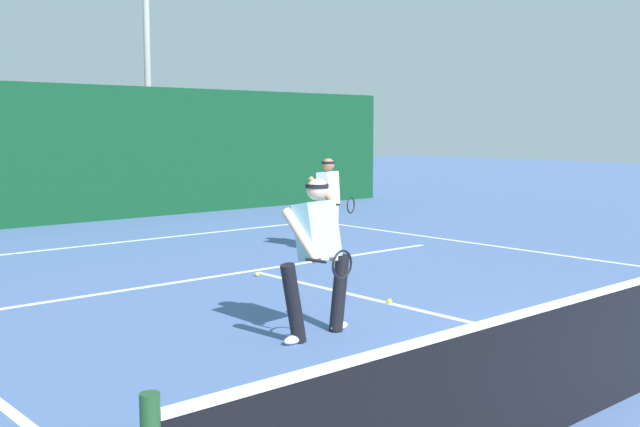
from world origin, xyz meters
TOP-DOWN VIEW (x-y plane):
  - court_line_baseline_far at (0.00, 10.65)m, footprint 9.81×0.10m
  - court_line_service at (0.00, 6.55)m, footprint 8.00×0.10m
  - court_line_centre at (0.00, 3.20)m, footprint 0.10×6.40m
  - player_near at (-1.70, 3.05)m, footprint 1.02×0.88m
  - player_far at (2.21, 7.22)m, footprint 0.73×0.92m
  - tennis_ball at (-0.01, 3.61)m, footprint 0.07×0.07m
  - tennis_ball_extra at (-0.19, 6.14)m, footprint 0.07×0.07m
  - back_fence_windscreen at (0.00, 14.18)m, footprint 20.65×0.12m
  - light_pole at (3.56, 16.12)m, footprint 0.55×0.44m

SIDE VIEW (x-z plane):
  - court_line_baseline_far at x=0.00m, z-range 0.00..0.01m
  - court_line_service at x=0.00m, z-range 0.00..0.01m
  - court_line_centre at x=0.00m, z-range 0.00..0.01m
  - tennis_ball at x=-0.01m, z-range 0.00..0.07m
  - tennis_ball_extra at x=-0.19m, z-range 0.00..0.07m
  - player_far at x=2.21m, z-range 0.09..1.75m
  - player_near at x=-1.70m, z-range 0.09..1.77m
  - back_fence_windscreen at x=0.00m, z-range 0.00..3.22m
  - light_pole at x=3.56m, z-range 0.88..9.53m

